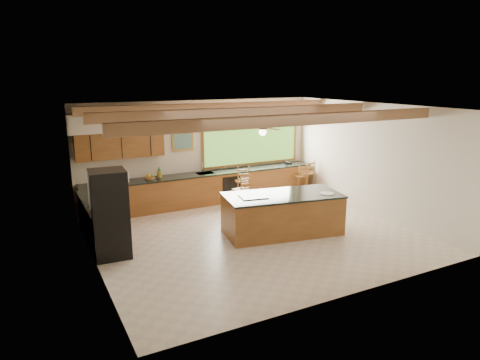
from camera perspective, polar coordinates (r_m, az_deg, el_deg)
ground at (r=10.22m, az=1.86°, el=-7.33°), size 7.20×7.20×0.00m
room_shell at (r=10.14m, az=-0.69°, el=5.46°), size 7.27×6.54×3.02m
counter_run at (r=11.94m, az=-7.50°, el=-1.99°), size 7.12×3.10×1.24m
island at (r=10.25m, az=5.64°, el=-4.49°), size 2.93×1.75×0.98m
refrigerator at (r=9.16m, az=-16.97°, el=-4.37°), size 0.76×0.74×1.84m
bar_stool_a at (r=11.61m, az=0.33°, el=-1.44°), size 0.45×0.45×1.07m
bar_stool_b at (r=12.46m, az=0.33°, el=-0.18°), size 0.47×0.47×1.15m
bar_stool_c at (r=13.54m, az=8.06°, el=0.44°), size 0.37×0.37×1.00m
bar_stool_d at (r=13.69m, az=9.05°, el=0.83°), size 0.47×0.47×1.11m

